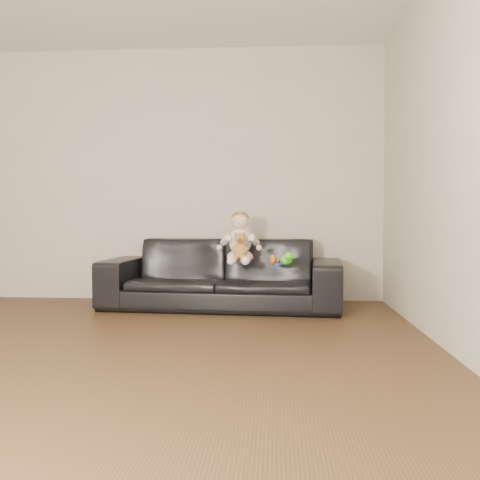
# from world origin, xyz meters

# --- Properties ---
(floor) EXTENTS (5.50, 5.50, 0.00)m
(floor) POSITION_xyz_m (0.00, 0.00, 0.00)
(floor) COLOR #4A301A
(floor) RESTS_ON ground
(wall_back) EXTENTS (5.00, 0.00, 5.00)m
(wall_back) POSITION_xyz_m (0.00, 2.75, 1.30)
(wall_back) COLOR #BFB5A0
(wall_back) RESTS_ON ground
(sofa) EXTENTS (2.28, 1.03, 0.65)m
(sofa) POSITION_xyz_m (0.90, 2.25, 0.33)
(sofa) COLOR black
(sofa) RESTS_ON floor
(baby) EXTENTS (0.33, 0.41, 0.48)m
(baby) POSITION_xyz_m (1.08, 2.13, 0.64)
(baby) COLOR white
(baby) RESTS_ON sofa
(teddy_bear) EXTENTS (0.13, 0.14, 0.24)m
(teddy_bear) POSITION_xyz_m (1.09, 1.98, 0.60)
(teddy_bear) COLOR #B47533
(teddy_bear) RESTS_ON sofa
(toy_green) EXTENTS (0.15, 0.16, 0.09)m
(toy_green) POSITION_xyz_m (1.50, 2.02, 0.47)
(toy_green) COLOR #4DE31A
(toy_green) RESTS_ON sofa
(toy_rattle) EXTENTS (0.09, 0.09, 0.07)m
(toy_rattle) POSITION_xyz_m (1.38, 2.08, 0.46)
(toy_rattle) COLOR red
(toy_rattle) RESTS_ON sofa
(toy_blue_disc) EXTENTS (0.11, 0.11, 0.01)m
(toy_blue_disc) POSITION_xyz_m (1.43, 2.08, 0.44)
(toy_blue_disc) COLOR blue
(toy_blue_disc) RESTS_ON sofa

